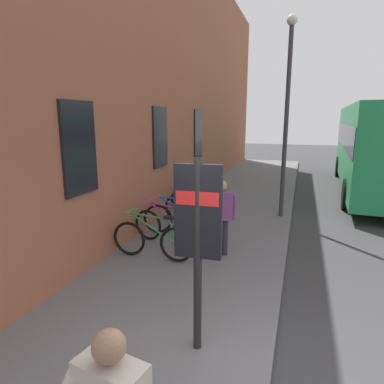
{
  "coord_description": "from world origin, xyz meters",
  "views": [
    {
      "loc": [
        -2.94,
        -0.16,
        2.92
      ],
      "look_at": [
        2.9,
        1.74,
        1.56
      ],
      "focal_mm": 31.61,
      "sensor_mm": 36.0,
      "label": 1
    }
  ],
  "objects": [
    {
      "name": "ground",
      "position": [
        6.0,
        -1.0,
        0.0
      ],
      "size": [
        60.0,
        60.0,
        0.0
      ],
      "primitive_type": "plane",
      "color": "#38383A"
    },
    {
      "name": "sidewalk_pavement",
      "position": [
        8.0,
        1.75,
        0.06
      ],
      "size": [
        24.0,
        3.5,
        0.12
      ],
      "primitive_type": "cube",
      "color": "slate",
      "rests_on": "ground"
    },
    {
      "name": "station_facade",
      "position": [
        8.99,
        3.8,
        4.3
      ],
      "size": [
        22.0,
        0.65,
        8.6
      ],
      "color": "#9E563D",
      "rests_on": "ground"
    },
    {
      "name": "bicycle_leaning_wall",
      "position": [
        2.92,
        2.57,
        0.51
      ],
      "size": [
        0.48,
        1.77,
        0.97
      ],
      "color": "black",
      "rests_on": "sidewalk_pavement"
    },
    {
      "name": "bicycle_under_window",
      "position": [
        3.77,
        2.6,
        0.51
      ],
      "size": [
        0.53,
        1.75,
        0.97
      ],
      "color": "black",
      "rests_on": "sidewalk_pavement"
    },
    {
      "name": "bicycle_nearest_sign",
      "position": [
        4.5,
        2.58,
        0.51
      ],
      "size": [
        0.55,
        1.74,
        0.97
      ],
      "color": "black",
      "rests_on": "sidewalk_pavement"
    },
    {
      "name": "bicycle_by_door",
      "position": [
        5.25,
        2.52,
        0.51
      ],
      "size": [
        0.68,
        1.7,
        0.97
      ],
      "color": "black",
      "rests_on": "sidewalk_pavement"
    },
    {
      "name": "bicycle_beside_lamp",
      "position": [
        6.12,
        2.63,
        0.51
      ],
      "size": [
        0.57,
        1.74,
        0.97
      ],
      "color": "black",
      "rests_on": "sidewalk_pavement"
    },
    {
      "name": "bicycle_far_end",
      "position": [
        6.81,
        2.7,
        0.51
      ],
      "size": [
        0.67,
        1.7,
        0.97
      ],
      "color": "black",
      "rests_on": "sidewalk_pavement"
    },
    {
      "name": "transit_info_sign",
      "position": [
        0.6,
        0.92,
        1.72
      ],
      "size": [
        0.12,
        0.55,
        2.4
      ],
      "color": "black",
      "rests_on": "sidewalk_pavement"
    },
    {
      "name": "city_bus",
      "position": [
        11.98,
        -3.0,
        1.92
      ],
      "size": [
        10.62,
        3.07,
        3.35
      ],
      "color": "#1E8C4C",
      "rests_on": "ground"
    },
    {
      "name": "pedestrian_near_bus",
      "position": [
        3.53,
        1.31,
        1.08
      ],
      "size": [
        0.31,
        0.59,
        1.57
      ],
      "color": "#26262D",
      "rests_on": "sidewalk_pavement"
    },
    {
      "name": "pedestrian_by_facade",
      "position": [
        5.99,
        2.46,
        1.06
      ],
      "size": [
        0.33,
        0.57,
        1.54
      ],
      "color": "#334C8C",
      "rests_on": "sidewalk_pavement"
    },
    {
      "name": "street_lamp",
      "position": [
        6.84,
        0.3,
        3.3
      ],
      "size": [
        0.28,
        0.28,
        5.39
      ],
      "color": "#333338",
      "rests_on": "sidewalk_pavement"
    }
  ]
}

